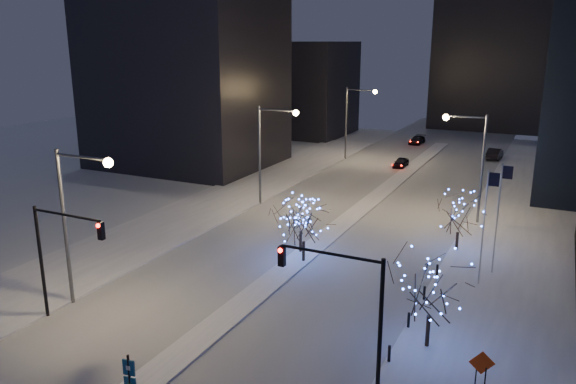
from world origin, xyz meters
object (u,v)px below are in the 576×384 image
Objects in this scene: holiday_tree_plaza_far at (459,214)px; wayfinding_sign at (130,381)px; car_far at (417,140)px; car_mid at (495,154)px; street_lamp_w_near at (75,208)px; street_lamp_w_mid at (269,142)px; construction_sign at (482,366)px; car_near at (401,163)px; holiday_tree_median_near at (304,222)px; traffic_signal_west at (58,247)px; holiday_tree_plaza_near at (431,288)px; traffic_signal_east at (349,298)px; holiday_tree_median_far at (301,215)px; street_lamp_east at (473,154)px; street_lamp_w_far at (354,113)px.

wayfinding_sign is (-9.22, -27.40, -1.12)m from holiday_tree_plaza_far.
car_far is at bearing 107.07° from holiday_tree_plaza_far.
street_lamp_w_near is at bearing 76.99° from car_mid.
street_lamp_w_mid reaches higher than construction_sign.
car_near is 35.60m from holiday_tree_median_near.
traffic_signal_west is 2.16× the size of wayfinding_sign.
traffic_signal_west is at bearing -130.63° from holiday_tree_plaza_far.
holiday_tree_plaza_near is at bearing 121.63° from construction_sign.
holiday_tree_median_far is at bearing 121.74° from traffic_signal_east.
street_lamp_east is at bearing 93.01° from holiday_tree_plaza_far.
holiday_tree_median_near is at bearing -121.93° from street_lamp_east.
street_lamp_east reaches higher than holiday_tree_median_near.
car_far is (5.26, 16.25, -5.86)m from street_lamp_w_far.
street_lamp_w_mid is at bearing -171.04° from street_lamp_east.
street_lamp_east is at bearing 8.96° from street_lamp_w_mid.
street_lamp_w_far reaches higher than car_near.
car_mid is 1.07× the size of car_far.
holiday_tree_median_near reaches higher than holiday_tree_plaza_far.
traffic_signal_west is 1.49× the size of car_mid.
car_far is (4.76, 68.25, -4.12)m from traffic_signal_west.
holiday_tree_plaza_near is at bearing -65.72° from street_lamp_w_far.
wayfinding_sign is 1.62× the size of construction_sign.
street_lamp_w_mid is 5.00× the size of construction_sign.
holiday_tree_median_far is (8.44, 14.25, -3.37)m from street_lamp_w_near.
construction_sign is at bearing -77.01° from holiday_tree_plaza_far.
street_lamp_w_near is at bearing -126.78° from holiday_tree_median_near.
holiday_tree_plaza_far is (-1.12, 15.66, -0.48)m from holiday_tree_plaza_near.
street_lamp_w_mid is 14.07m from holiday_tree_median_far.
traffic_signal_west is at bearing 144.23° from wayfinding_sign.
traffic_signal_east is 21.20m from holiday_tree_plaza_far.
traffic_signal_east is 7.23m from construction_sign.
holiday_tree_median_near is 12.47m from holiday_tree_plaza_far.
street_lamp_w_near reaches higher than construction_sign.
holiday_tree_median_far is at bearing 140.93° from holiday_tree_plaza_near.
car_far is 1.36× the size of wayfinding_sign.
holiday_tree_plaza_near is 15.73m from wayfinding_sign.
car_mid is 46.00m from holiday_tree_median_far.
car_near is at bearing 91.69° from holiday_tree_median_far.
construction_sign is (14.26, -11.03, -1.88)m from holiday_tree_median_near.
street_lamp_w_near reaches higher than car_mid.
traffic_signal_west is at bearing -89.45° from street_lamp_w_far.
street_lamp_w_far is at bearing 165.14° from car_near.
street_lamp_w_far is at bearing 93.06° from wayfinding_sign.
car_near is at bearing 50.51° from car_mid.
street_lamp_east is 5.00× the size of construction_sign.
holiday_tree_plaza_far is (12.00, -28.00, 2.47)m from car_near.
street_lamp_east is at bearing -60.33° from car_near.
car_near is at bearing 81.20° from street_lamp_w_near.
street_lamp_w_mid is at bearing 165.77° from holiday_tree_plaza_far.
street_lamp_w_mid is 39.04m from car_mid.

